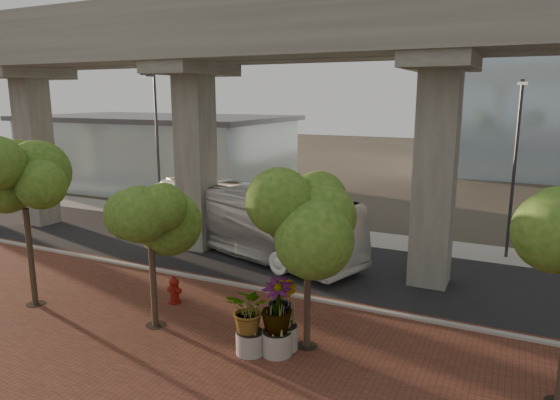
% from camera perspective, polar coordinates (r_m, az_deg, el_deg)
% --- Properties ---
extents(ground, '(160.00, 160.00, 0.00)m').
position_cam_1_polar(ground, '(22.72, 0.46, -8.75)').
color(ground, '#353026').
rests_on(ground, ground).
extents(brick_plaza, '(70.00, 13.00, 0.06)m').
position_cam_1_polar(brick_plaza, '(16.48, -12.03, -17.29)').
color(brick_plaza, brown).
rests_on(brick_plaza, ground).
extents(asphalt_road, '(90.00, 8.00, 0.04)m').
position_cam_1_polar(asphalt_road, '(24.44, 2.48, -7.22)').
color(asphalt_road, black).
rests_on(asphalt_road, ground).
extents(curb_strip, '(70.00, 0.25, 0.16)m').
position_cam_1_polar(curb_strip, '(21.03, -1.89, -10.27)').
color(curb_strip, '#A09D95').
rests_on(curb_strip, ground).
extents(far_sidewalk, '(90.00, 3.00, 0.06)m').
position_cam_1_polar(far_sidewalk, '(29.35, 6.72, -4.01)').
color(far_sidewalk, '#A09D95').
rests_on(far_sidewalk, ground).
extents(transit_viaduct, '(72.00, 5.60, 12.40)m').
position_cam_1_polar(transit_viaduct, '(23.12, 2.64, 10.07)').
color(transit_viaduct, gray).
rests_on(transit_viaduct, ground).
extents(station_pavilion, '(23.00, 13.00, 6.30)m').
position_cam_1_polar(station_pavilion, '(45.93, -13.82, 5.49)').
color(station_pavilion, silver).
rests_on(station_pavilion, ground).
extents(transit_bus, '(13.09, 7.00, 3.57)m').
position_cam_1_polar(transit_bus, '(25.58, -3.36, -2.24)').
color(transit_bus, white).
rests_on(transit_bus, ground).
extents(fire_hydrant, '(0.55, 0.49, 1.10)m').
position_cam_1_polar(fire_hydrant, '(20.12, -11.97, -10.02)').
color(fire_hydrant, maroon).
rests_on(fire_hydrant, ground).
extents(planter_front, '(2.01, 2.01, 2.21)m').
position_cam_1_polar(planter_front, '(15.82, -3.46, -12.77)').
color(planter_front, '#A7A397').
rests_on(planter_front, ground).
extents(planter_right, '(2.33, 2.33, 2.49)m').
position_cam_1_polar(planter_right, '(15.68, -0.36, -12.33)').
color(planter_right, gray).
rests_on(planter_right, ground).
extents(planter_left, '(2.22, 2.22, 2.44)m').
position_cam_1_polar(planter_left, '(16.02, 0.27, -11.87)').
color(planter_left, '#A9A599').
rests_on(planter_left, ground).
extents(street_tree_far_west, '(3.97, 3.97, 6.80)m').
position_cam_1_polar(street_tree_far_west, '(20.70, -27.38, 2.28)').
color(street_tree_far_west, '#4E3C2C').
rests_on(street_tree_far_west, ground).
extents(street_tree_near_west, '(3.54, 3.54, 5.66)m').
position_cam_1_polar(street_tree_near_west, '(17.34, -14.69, -1.54)').
color(street_tree_near_west, '#4E3C2C').
rests_on(street_tree_near_west, ground).
extents(street_tree_near_east, '(3.70, 3.70, 6.14)m').
position_cam_1_polar(street_tree_near_east, '(15.23, 3.25, -1.41)').
color(street_tree_near_east, '#4E3C2C').
rests_on(street_tree_near_east, ground).
extents(streetlamp_west, '(0.46, 1.34, 9.27)m').
position_cam_1_polar(streetlamp_west, '(32.26, -14.00, 6.87)').
color(streetlamp_west, '#333338').
rests_on(streetlamp_west, ground).
extents(streetlamp_east, '(0.43, 1.26, 8.68)m').
position_cam_1_polar(streetlamp_east, '(26.58, 25.31, 4.38)').
color(streetlamp_east, '#303035').
rests_on(streetlamp_east, ground).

